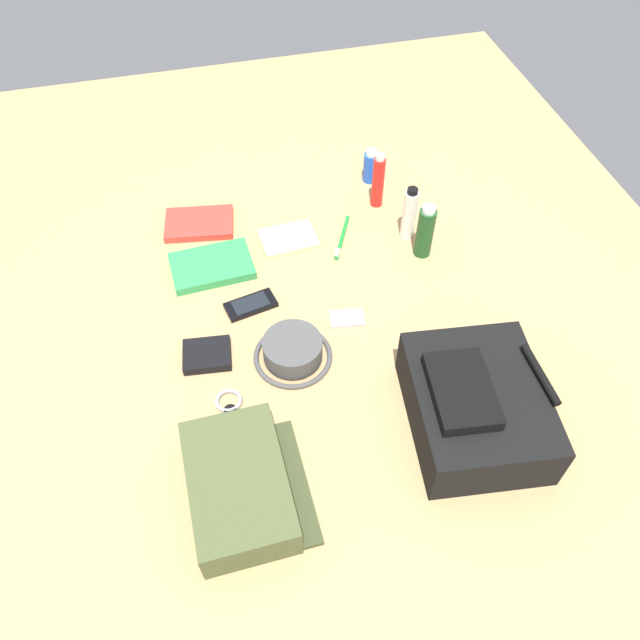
% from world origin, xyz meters
% --- Properties ---
extents(ground_plane, '(2.64, 2.02, 0.02)m').
position_xyz_m(ground_plane, '(0.00, 0.00, -0.01)').
color(ground_plane, tan).
rests_on(ground_plane, ground).
extents(backpack, '(0.36, 0.30, 0.15)m').
position_xyz_m(backpack, '(0.32, 0.25, 0.07)').
color(backpack, black).
rests_on(backpack, ground_plane).
extents(toiletry_pouch, '(0.29, 0.23, 0.09)m').
position_xyz_m(toiletry_pouch, '(0.37, -0.25, 0.04)').
color(toiletry_pouch, '#47512D').
rests_on(toiletry_pouch, ground_plane).
extents(bucket_hat, '(0.18, 0.18, 0.06)m').
position_xyz_m(bucket_hat, '(0.06, -0.08, 0.03)').
color(bucket_hat, '#474747').
rests_on(bucket_hat, ground_plane).
extents(deodorant_spray, '(0.04, 0.04, 0.10)m').
position_xyz_m(deodorant_spray, '(-0.53, 0.29, 0.05)').
color(deodorant_spray, blue).
rests_on(deodorant_spray, ground_plane).
extents(sunscreen_spray, '(0.03, 0.03, 0.17)m').
position_xyz_m(sunscreen_spray, '(-0.42, 0.27, 0.08)').
color(sunscreen_spray, red).
rests_on(sunscreen_spray, ground_plane).
extents(toothpaste_tube, '(0.04, 0.04, 0.16)m').
position_xyz_m(toothpaste_tube, '(-0.27, 0.32, 0.08)').
color(toothpaste_tube, white).
rests_on(toothpaste_tube, ground_plane).
extents(shampoo_bottle, '(0.05, 0.05, 0.16)m').
position_xyz_m(shampoo_bottle, '(-0.19, 0.33, 0.08)').
color(shampoo_bottle, '#19471E').
rests_on(shampoo_bottle, ground_plane).
extents(paperback_novel, '(0.15, 0.20, 0.02)m').
position_xyz_m(paperback_novel, '(-0.45, -0.24, 0.01)').
color(paperback_novel, red).
rests_on(paperback_novel, ground_plane).
extents(travel_guidebook, '(0.15, 0.22, 0.02)m').
position_xyz_m(travel_guidebook, '(-0.27, -0.22, 0.01)').
color(travel_guidebook, '#2D934C').
rests_on(travel_guidebook, ground_plane).
extents(cell_phone, '(0.09, 0.14, 0.01)m').
position_xyz_m(cell_phone, '(-0.12, -0.15, 0.01)').
color(cell_phone, black).
rests_on(cell_phone, ground_plane).
extents(media_player, '(0.06, 0.09, 0.01)m').
position_xyz_m(media_player, '(-0.02, 0.07, 0.01)').
color(media_player, '#B7B7BC').
rests_on(media_player, ground_plane).
extents(wristwatch, '(0.07, 0.06, 0.01)m').
position_xyz_m(wristwatch, '(0.15, -0.25, 0.01)').
color(wristwatch, '#99999E').
rests_on(wristwatch, ground_plane).
extents(toothbrush, '(0.16, 0.09, 0.02)m').
position_xyz_m(toothbrush, '(-0.29, 0.13, 0.01)').
color(toothbrush, '#198C33').
rests_on(toothbrush, ground_plane).
extents(wallet, '(0.10, 0.12, 0.02)m').
position_xyz_m(wallet, '(0.02, -0.28, 0.01)').
color(wallet, black).
rests_on(wallet, ground_plane).
extents(notepad, '(0.12, 0.16, 0.02)m').
position_xyz_m(notepad, '(-0.33, -0.01, 0.01)').
color(notepad, beige).
rests_on(notepad, ground_plane).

